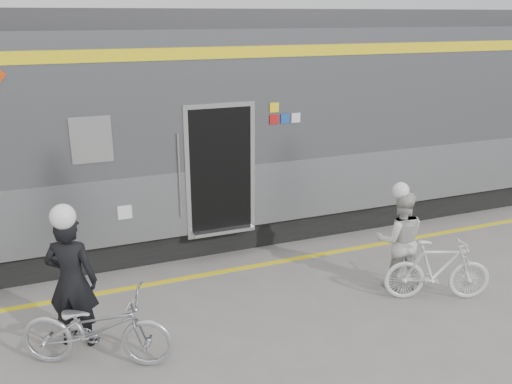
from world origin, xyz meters
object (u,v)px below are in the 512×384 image
woman (399,240)px  bicycle_left (96,328)px  bicycle_right (438,270)px  man (72,281)px

woman → bicycle_left: bearing=25.7°
bicycle_left → bicycle_right: 4.80m
bicycle_left → bicycle_right: bearing=-68.1°
man → bicycle_right: (5.00, -0.78, -0.41)m
bicycle_right → bicycle_left: bearing=108.9°
bicycle_left → man: bearing=44.6°
man → bicycle_left: 0.70m
woman → bicycle_right: (0.30, -0.55, -0.30)m
man → woman: bearing=-158.2°
woman → bicycle_right: bearing=140.3°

